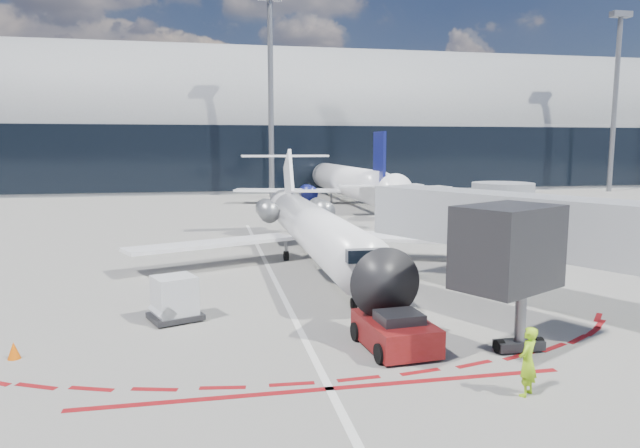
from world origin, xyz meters
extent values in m
plane|color=slate|center=(0.00, 0.00, 0.00)|extent=(260.00, 260.00, 0.00)
cube|color=silver|center=(0.00, 2.00, 0.01)|extent=(0.25, 40.00, 0.01)
cube|color=maroon|center=(0.00, -11.50, 0.01)|extent=(14.00, 0.25, 0.01)
cube|color=gray|center=(0.00, 65.00, 5.00)|extent=(150.00, 24.00, 10.00)
cylinder|color=gray|center=(0.00, 65.00, 10.00)|extent=(150.00, 24.00, 24.00)
cube|color=black|center=(0.00, 52.95, 5.00)|extent=(150.00, 0.20, 9.00)
cube|color=#9B9EA3|center=(9.00, -4.50, 3.60)|extent=(8.22, 12.61, 2.30)
cube|color=black|center=(5.95, -10.24, 3.60)|extent=(3.86, 3.44, 2.60)
cylinder|color=slate|center=(6.75, -9.84, 1.20)|extent=(0.36, 0.36, 2.40)
cube|color=black|center=(6.75, -9.84, 0.22)|extent=(1.60, 0.60, 0.30)
cylinder|color=#9B9EA3|center=(12.05, 1.24, 2.40)|extent=(3.20, 3.20, 4.80)
cylinder|color=black|center=(12.05, 1.24, 0.25)|extent=(4.00, 4.00, 0.50)
cylinder|color=slate|center=(5.00, 48.00, 12.50)|extent=(0.70, 0.70, 25.00)
cylinder|color=slate|center=(55.00, 48.00, 12.50)|extent=(0.70, 0.70, 25.00)
cylinder|color=white|center=(2.60, 4.23, 2.14)|extent=(2.45, 20.00, 2.45)
cone|color=black|center=(2.60, -7.04, 2.14)|extent=(2.45, 2.55, 2.45)
cone|color=white|center=(2.60, 15.86, 2.14)|extent=(2.45, 3.27, 2.45)
cube|color=black|center=(2.60, -5.59, 2.64)|extent=(1.55, 1.27, 0.50)
cube|color=white|center=(-3.04, 5.59, 1.32)|extent=(9.74, 5.77, 0.28)
cube|color=white|center=(8.23, 5.59, 1.32)|extent=(9.74, 5.77, 0.28)
cube|color=white|center=(2.60, 14.95, 4.32)|extent=(0.23, 4.26, 4.34)
cube|color=white|center=(2.60, 16.86, 5.95)|extent=(6.54, 1.45, 0.15)
cylinder|color=slate|center=(0.74, 12.23, 2.36)|extent=(1.36, 3.09, 1.36)
cylinder|color=slate|center=(4.46, 12.23, 2.36)|extent=(1.36, 3.09, 1.36)
cylinder|color=black|center=(2.60, -4.13, 0.25)|extent=(0.20, 0.51, 0.51)
cylinder|color=black|center=(1.24, 6.50, 0.29)|extent=(0.27, 0.58, 0.58)
cylinder|color=black|center=(3.96, 6.50, 0.29)|extent=(0.27, 0.58, 0.58)
cylinder|color=slate|center=(2.60, -4.13, 0.50)|extent=(0.16, 0.16, 1.00)
cube|color=#5F0F0D|center=(2.82, -8.79, 0.55)|extent=(2.29, 3.38, 0.90)
cube|color=black|center=(2.85, -9.09, 1.16)|extent=(1.51, 1.33, 0.35)
cylinder|color=slate|center=(2.62, -6.59, 0.35)|extent=(0.34, 2.61, 0.10)
cylinder|color=black|center=(1.97, -9.98, 0.32)|extent=(0.34, 0.67, 0.64)
cylinder|color=black|center=(3.87, -9.81, 0.32)|extent=(0.34, 0.67, 0.64)
cylinder|color=black|center=(1.77, -7.78, 0.32)|extent=(0.34, 0.67, 0.64)
cylinder|color=black|center=(3.67, -7.61, 0.32)|extent=(0.34, 0.67, 0.64)
imported|color=#9AD816|center=(5.17, -12.92, 0.96)|extent=(0.83, 0.79, 1.92)
cube|color=black|center=(-4.56, -4.19, 0.17)|extent=(2.32, 2.17, 0.20)
cube|color=silver|center=(-4.56, -4.19, 1.00)|extent=(1.90, 1.85, 1.49)
cylinder|color=black|center=(-5.02, -5.03, 0.09)|extent=(0.16, 0.21, 0.19)
cylinder|color=black|center=(-3.64, -4.47, 0.09)|extent=(0.16, 0.21, 0.19)
cylinder|color=black|center=(-5.47, -3.91, 0.09)|extent=(0.16, 0.21, 0.19)
cylinder|color=black|center=(-4.10, -3.35, 0.09)|extent=(0.16, 0.21, 0.19)
cone|color=#DC5604|center=(-9.38, -7.34, 0.28)|extent=(0.40, 0.40, 0.55)
camera|label=1|loc=(-3.18, -26.28, 6.74)|focal=32.00mm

